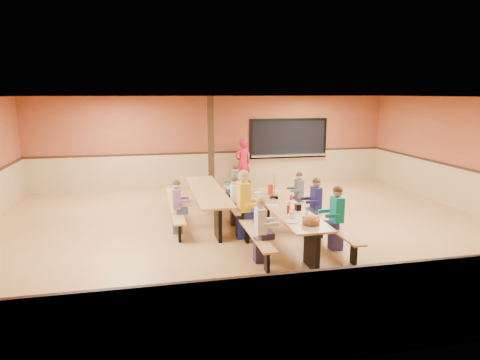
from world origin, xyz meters
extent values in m
plane|color=#9D6D3B|center=(0.00, 0.00, 0.00)|extent=(12.00, 12.00, 0.00)
cube|color=brown|center=(0.00, 5.00, 1.50)|extent=(12.00, 0.04, 3.00)
cube|color=brown|center=(0.00, -5.00, 1.50)|extent=(12.00, 0.04, 3.00)
cube|color=brown|center=(6.00, 0.00, 1.50)|extent=(0.04, 10.00, 3.00)
cube|color=white|center=(0.00, 0.00, 3.00)|extent=(12.00, 10.00, 0.04)
cube|color=black|center=(2.60, 4.97, 1.55)|extent=(2.60, 0.06, 1.20)
cube|color=silver|center=(2.60, 4.88, 0.98)|extent=(2.70, 0.28, 0.06)
cube|color=black|center=(-0.20, 4.40, 1.50)|extent=(0.18, 0.18, 3.00)
cube|color=tan|center=(0.59, -0.80, 0.72)|extent=(0.75, 3.60, 0.04)
cube|color=black|center=(0.59, -2.35, 0.35)|extent=(0.08, 0.60, 0.70)
cube|color=black|center=(0.59, 0.75, 0.35)|extent=(0.08, 0.60, 0.70)
cube|color=tan|center=(-0.23, -0.80, 0.43)|extent=(0.26, 3.60, 0.04)
cube|color=black|center=(-0.23, -0.80, 0.21)|extent=(0.06, 0.18, 0.41)
cube|color=tan|center=(1.42, -0.80, 0.43)|extent=(0.26, 3.60, 0.04)
cube|color=black|center=(1.42, -0.80, 0.21)|extent=(0.06, 0.18, 0.41)
cube|color=tan|center=(-0.78, 1.11, 0.72)|extent=(0.75, 3.60, 0.04)
cube|color=black|center=(-0.78, -0.44, 0.35)|extent=(0.08, 0.60, 0.70)
cube|color=black|center=(-0.78, 2.66, 0.35)|extent=(0.08, 0.60, 0.70)
cube|color=tan|center=(-1.61, 1.11, 0.43)|extent=(0.26, 3.60, 0.04)
cube|color=black|center=(-1.61, 1.11, 0.21)|extent=(0.06, 0.18, 0.41)
cube|color=tan|center=(0.04, 1.11, 0.43)|extent=(0.26, 3.60, 0.04)
cube|color=black|center=(0.04, 1.11, 0.21)|extent=(0.06, 0.18, 0.41)
imported|color=#B61427|center=(0.88, 4.55, 0.81)|extent=(0.69, 0.56, 1.62)
cylinder|color=red|center=(0.62, 0.32, 0.85)|extent=(0.16, 0.16, 0.22)
cube|color=black|center=(0.76, -1.15, 0.80)|extent=(0.10, 0.14, 0.13)
cylinder|color=yellow|center=(0.59, -1.07, 0.82)|extent=(0.06, 0.06, 0.17)
cylinder|color=#B2140F|center=(0.48, -1.33, 0.82)|extent=(0.06, 0.06, 0.17)
cube|color=black|center=(0.56, -0.11, 0.77)|extent=(0.16, 0.16, 0.06)
cube|color=tan|center=(0.56, -0.11, 1.05)|extent=(0.02, 0.09, 0.50)
camera|label=1|loc=(-2.19, -9.14, 3.08)|focal=32.00mm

